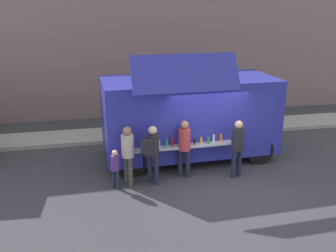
{
  "coord_description": "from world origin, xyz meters",
  "views": [
    {
      "loc": [
        -3.47,
        -9.7,
        5.04
      ],
      "look_at": [
        -1.12,
        1.45,
        1.3
      ],
      "focal_mm": 39.78,
      "sensor_mm": 36.0,
      "label": 1
    }
  ],
  "objects_px": {
    "trash_bin": "(264,119)",
    "food_truck_main": "(189,115)",
    "child_near_queue": "(115,166)",
    "customer_mid_with_backpack": "(152,149)",
    "customer_front_ordering": "(184,144)",
    "customer_extra_browsing": "(238,144)",
    "customer_rear_waiting": "(128,150)"
  },
  "relations": [
    {
      "from": "customer_front_ordering",
      "to": "child_near_queue",
      "type": "height_order",
      "value": "customer_front_ordering"
    },
    {
      "from": "customer_extra_browsing",
      "to": "child_near_queue",
      "type": "distance_m",
      "value": 3.67
    },
    {
      "from": "customer_mid_with_backpack",
      "to": "child_near_queue",
      "type": "distance_m",
      "value": 1.13
    },
    {
      "from": "trash_bin",
      "to": "customer_extra_browsing",
      "type": "relative_size",
      "value": 0.49
    },
    {
      "from": "customer_mid_with_backpack",
      "to": "customer_rear_waiting",
      "type": "bearing_deg",
      "value": 127.5
    },
    {
      "from": "food_truck_main",
      "to": "trash_bin",
      "type": "relative_size",
      "value": 6.56
    },
    {
      "from": "food_truck_main",
      "to": "customer_mid_with_backpack",
      "type": "relative_size",
      "value": 3.22
    },
    {
      "from": "trash_bin",
      "to": "customer_rear_waiting",
      "type": "distance_m",
      "value": 7.36
    },
    {
      "from": "customer_extra_browsing",
      "to": "child_near_queue",
      "type": "relative_size",
      "value": 1.52
    },
    {
      "from": "food_truck_main",
      "to": "trash_bin",
      "type": "bearing_deg",
      "value": 28.91
    },
    {
      "from": "food_truck_main",
      "to": "child_near_queue",
      "type": "height_order",
      "value": "food_truck_main"
    },
    {
      "from": "customer_mid_with_backpack",
      "to": "child_near_queue",
      "type": "xyz_separation_m",
      "value": [
        -1.06,
        -0.07,
        -0.38
      ]
    },
    {
      "from": "customer_mid_with_backpack",
      "to": "customer_extra_browsing",
      "type": "distance_m",
      "value": 2.58
    },
    {
      "from": "customer_front_ordering",
      "to": "customer_rear_waiting",
      "type": "relative_size",
      "value": 1.0
    },
    {
      "from": "customer_extra_browsing",
      "to": "customer_front_ordering",
      "type": "bearing_deg",
      "value": 56.18
    },
    {
      "from": "food_truck_main",
      "to": "customer_mid_with_backpack",
      "type": "xyz_separation_m",
      "value": [
        -1.56,
        -1.75,
        -0.42
      ]
    },
    {
      "from": "customer_rear_waiting",
      "to": "food_truck_main",
      "type": "bearing_deg",
      "value": 13.41
    },
    {
      "from": "customer_front_ordering",
      "to": "customer_mid_with_backpack",
      "type": "height_order",
      "value": "customer_front_ordering"
    },
    {
      "from": "trash_bin",
      "to": "food_truck_main",
      "type": "bearing_deg",
      "value": -149.36
    },
    {
      "from": "child_near_queue",
      "to": "trash_bin",
      "type": "bearing_deg",
      "value": -2.79
    },
    {
      "from": "trash_bin",
      "to": "customer_front_ordering",
      "type": "xyz_separation_m",
      "value": [
        -4.46,
        -3.79,
        0.63
      ]
    },
    {
      "from": "customer_mid_with_backpack",
      "to": "customer_rear_waiting",
      "type": "height_order",
      "value": "customer_rear_waiting"
    },
    {
      "from": "customer_extra_browsing",
      "to": "customer_rear_waiting",
      "type": "bearing_deg",
      "value": 65.23
    },
    {
      "from": "customer_front_ordering",
      "to": "customer_extra_browsing",
      "type": "bearing_deg",
      "value": -71.26
    },
    {
      "from": "trash_bin",
      "to": "child_near_queue",
      "type": "bearing_deg",
      "value": -147.66
    },
    {
      "from": "child_near_queue",
      "to": "food_truck_main",
      "type": "bearing_deg",
      "value": -0.38
    },
    {
      "from": "customer_rear_waiting",
      "to": "customer_front_ordering",
      "type": "bearing_deg",
      "value": -17.15
    },
    {
      "from": "food_truck_main",
      "to": "customer_extra_browsing",
      "type": "height_order",
      "value": "food_truck_main"
    },
    {
      "from": "trash_bin",
      "to": "customer_mid_with_backpack",
      "type": "xyz_separation_m",
      "value": [
        -5.48,
        -4.08,
        0.65
      ]
    },
    {
      "from": "customer_front_ordering",
      "to": "customer_mid_with_backpack",
      "type": "bearing_deg",
      "value": 136.1
    },
    {
      "from": "customer_extra_browsing",
      "to": "customer_mid_with_backpack",
      "type": "bearing_deg",
      "value": 67.08
    },
    {
      "from": "trash_bin",
      "to": "customer_mid_with_backpack",
      "type": "distance_m",
      "value": 6.86
    }
  ]
}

